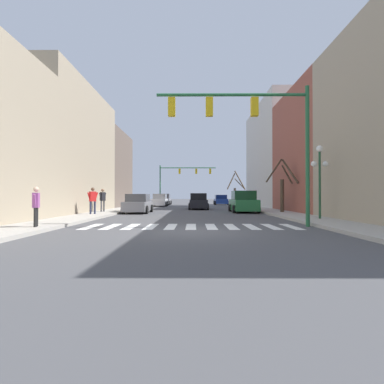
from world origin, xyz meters
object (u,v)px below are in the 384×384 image
Objects in this scene: pedestrian_waiting_at_curb at (36,203)px; car_parked_left_far at (160,200)px; pedestrian_near_right_corner at (93,198)px; car_at_intersection at (198,202)px; car_driving_toward_lane at (221,200)px; street_lamp_right_corner at (320,166)px; car_parked_right_near at (138,204)px; car_parked_left_near at (243,202)px; traffic_signal_near at (251,122)px; pedestrian_crossing_street at (103,198)px; traffic_signal_far at (181,175)px; street_tree_right_mid at (235,189)px; car_driving_away_lane at (164,200)px; street_tree_left_near at (283,187)px.

car_parked_left_far is at bearing 160.26° from pedestrian_waiting_at_curb.
car_at_intersection is at bearing -169.01° from pedestrian_near_right_corner.
car_driving_toward_lane is at bearing -157.42° from pedestrian_near_right_corner.
pedestrian_waiting_at_curb is (0.56, -8.39, -0.12)m from pedestrian_near_right_corner.
street_lamp_right_corner is 0.92× the size of car_parked_right_near.
car_at_intersection is at bearing 32.22° from car_parked_left_near.
traffic_signal_near is 3.85× the size of pedestrian_crossing_street.
pedestrian_near_right_corner is (-2.39, -3.79, 0.50)m from car_parked_right_near.
traffic_signal_far is 2.07× the size of car_parked_left_near.
traffic_signal_far is at bearing 76.93° from car_driving_toward_lane.
traffic_signal_far is at bearing -17.38° from car_parked_left_far.
car_parked_right_near is 0.85× the size of street_tree_right_mid.
street_lamp_right_corner is 26.18m from car_parked_left_far.
street_lamp_right_corner is 0.87× the size of car_driving_toward_lane.
car_driving_toward_lane is 28.38m from pedestrian_near_right_corner.
street_tree_right_mid is (13.47, 21.94, 1.21)m from pedestrian_crossing_street.
traffic_signal_near is 33.23m from car_driving_toward_lane.
car_parked_left_far is at bearing -141.35° from pedestrian_near_right_corner.
car_at_intersection is 6.93m from car_parked_left_near.
street_lamp_right_corner is 0.85× the size of car_driving_away_lane.
pedestrian_near_right_corner reaches higher than car_driving_toward_lane.
pedestrian_near_right_corner is (-11.07, -4.81, 0.38)m from car_parked_left_near.
street_tree_left_near is at bearing -95.73° from car_parked_right_near.
street_tree_left_near is at bearing -128.97° from car_parked_left_near.
car_parked_left_near is 8.75m from car_parked_right_near.
traffic_signal_far reaches higher than street_tree_left_near.
pedestrian_crossing_street reaches higher than car_parked_right_near.
car_at_intersection is 1.12× the size of car_parked_right_near.
traffic_signal_near is 18.08m from car_at_intersection.
car_parked_left_near is at bearing 159.10° from pedestrian_near_right_corner.
traffic_signal_near is at bearing -82.40° from traffic_signal_far.
traffic_signal_far is 5.05m from car_driving_away_lane.
pedestrian_near_right_corner is at bearing 113.47° from car_parked_left_near.
pedestrian_near_right_corner is (-2.39, -19.49, 0.45)m from car_parked_left_far.
car_driving_away_lane is 2.64× the size of pedestrian_crossing_street.
pedestrian_near_right_corner is 3.04m from pedestrian_crossing_street.
car_parked_left_near is 20.34m from street_tree_right_mid.
traffic_signal_near is 1.36× the size of street_tree_right_mid.
traffic_signal_far is 9.33m from car_parked_left_far.
traffic_signal_near reaches higher than car_parked_left_near.
pedestrian_crossing_street is at bearing 135.12° from car_at_intersection.
car_parked_left_near is 2.71× the size of pedestrian_waiting_at_curb.
street_tree_left_near is at bearing 65.89° from traffic_signal_near.
street_tree_left_near is (13.74, 2.64, 0.84)m from pedestrian_near_right_corner.
street_lamp_right_corner is 6.69m from street_tree_left_near.
traffic_signal_near is at bearing -114.11° from street_tree_left_near.
pedestrian_near_right_corner is (-13.78, 3.98, -1.77)m from street_lamp_right_corner.
street_tree_left_near is at bearing -173.59° from car_driving_toward_lane.
pedestrian_crossing_street is at bearing 153.81° from car_driving_toward_lane.
traffic_signal_far is at bearing 109.54° from street_tree_left_near.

